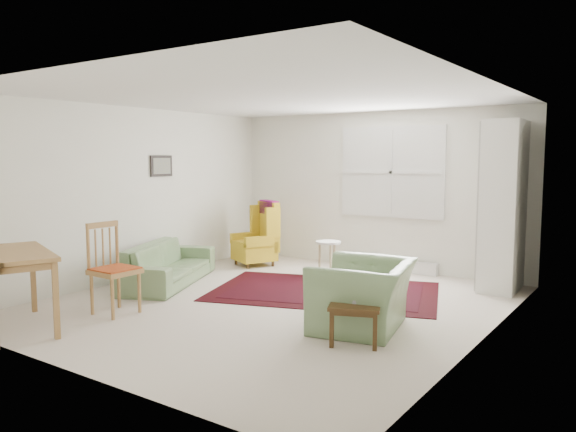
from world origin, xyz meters
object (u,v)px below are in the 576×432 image
Objects in this scene: wingback_chair at (254,233)px; desk at (16,290)px; sofa at (168,256)px; armchair at (363,288)px; cabinet at (504,206)px; desk_chair at (115,269)px; coffee_table at (355,322)px; stool at (328,257)px.

wingback_chair reaches higher than desk.
armchair is at bearing -119.47° from sofa.
cabinet is 5.04m from desk_chair.
sofa is at bearing -70.61° from wingback_chair.
stool is at bearing 125.20° from coffee_table.
wingback_chair is 0.47× the size of cabinet.
stool is 3.40m from desk_chair.
desk is (-2.97, -2.06, -0.02)m from armchair.
desk is (0.27, -2.37, 0.02)m from sofa.
coffee_table is at bearing -103.18° from cabinet.
stool is (-1.70, 2.16, -0.17)m from armchair.
cabinet is (3.79, 0.58, 0.60)m from wingback_chair.
stool is 0.40× the size of desk.
cabinet reaches higher than sofa.
sofa is at bearing 167.29° from coffee_table.
armchair is at bearing 108.26° from coffee_table.
stool is at bearing -14.19° from desk_chair.
wingback_chair is 1.03× the size of desk_chair.
cabinet is at bearing 10.99° from stool.
stool is (-1.84, 2.61, 0.06)m from coffee_table.
sofa is 3.47m from coffee_table.
wingback_chair is (0.18, 1.75, 0.14)m from sofa.
desk_chair is at bearing -105.07° from stool.
wingback_chair is 4.12m from desk.
coffee_table is 0.37× the size of desk.
wingback_chair is 1.39m from stool.
coffee_table is (0.15, -0.45, -0.23)m from armchair.
wingback_chair is at bearing -173.62° from cabinet.
coffee_table is 3.51m from desk.
armchair is 2.81m from desk_chair.
cabinet reaches higher than stool.
stool is (1.54, 1.85, -0.14)m from sofa.
desk_chair reaches higher than armchair.
stool is at bearing 29.75° from wingback_chair.
sofa is 3.79× the size of stool.
cabinet reaches higher than wingback_chair.
desk_chair reaches higher than coffee_table.
armchair is at bearing -108.02° from cabinet.
sofa is at bearing -107.73° from armchair.
armchair is 1.01× the size of wingback_chair.
stool is at bearing -171.30° from cabinet.
coffee_table is at bearing -126.66° from sofa.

